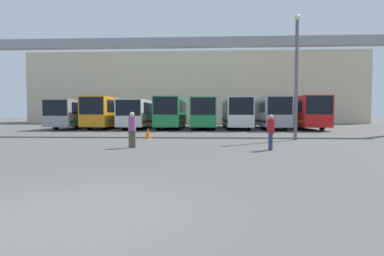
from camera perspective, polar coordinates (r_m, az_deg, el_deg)
The scene contains 15 objects.
ground_plane at distance 5.47m, azimuth -20.79°, elevation -14.90°, with size 200.00×200.00×0.00m, color #514F4C.
building_backdrop at distance 54.12m, azimuth 0.68°, elevation 7.22°, with size 55.20×12.00×11.58m.
overhead_gantry at distance 24.16m, azimuth -2.23°, elevation 14.13°, with size 33.92×0.80×7.50m.
bus_slot_0 at distance 35.44m, azimuth -20.78°, elevation 2.78°, with size 2.58×10.42×2.99m.
bus_slot_1 at distance 34.14m, azimuth -15.49°, elevation 3.12°, with size 2.52×10.29×3.27m.
bus_slot_2 at distance 34.09m, azimuth -9.47°, elevation 2.93°, with size 2.56×12.10×3.00m.
bus_slot_3 at distance 32.82m, azimuth -3.82°, elevation 3.21°, with size 2.49×10.68×3.25m.
bus_slot_4 at distance 32.79m, azimuth 2.25°, elevation 3.14°, with size 2.47×11.08×3.17m.
bus_slot_5 at distance 33.16m, azimuth 8.26°, elevation 3.13°, with size 2.44×11.53×3.20m.
bus_slot_6 at distance 33.23m, azimuth 14.29°, elevation 3.10°, with size 2.43×10.66×3.23m.
bus_slot_7 at distance 34.02m, azimuth 20.05°, elevation 3.07°, with size 2.61×10.53×3.29m.
pedestrian_near_right at distance 14.57m, azimuth -11.34°, elevation -0.15°, with size 0.35×0.35×1.71m.
pedestrian_mid_right at distance 13.78m, azimuth 14.77°, elevation -0.62°, with size 0.33×0.33×1.59m.
traffic_cone at distance 19.56m, azimuth -8.39°, elevation -0.99°, with size 0.41×0.41×0.71m.
lamp_post at distance 19.68m, azimuth 19.27°, elevation 10.06°, with size 0.36×0.36×7.64m.
Camera 1 is at (2.12, -4.76, 1.65)m, focal length 28.00 mm.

